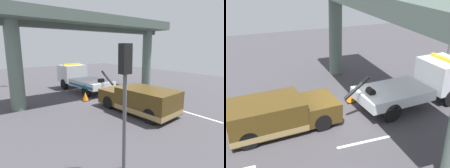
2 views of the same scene
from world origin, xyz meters
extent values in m
cube|color=#423F44|center=(0.00, 0.00, -0.05)|extent=(60.00, 40.00, 0.10)
cube|color=silver|center=(-6.00, -2.38, 0.00)|extent=(2.60, 0.16, 0.01)
cube|color=silver|center=(0.00, -2.38, 0.00)|extent=(2.60, 0.16, 0.01)
cube|color=silver|center=(6.00, -2.38, 0.00)|extent=(2.60, 0.16, 0.01)
cube|color=silver|center=(2.69, -0.10, 0.93)|extent=(4.03, 2.72, 0.55)
cube|color=silver|center=(6.01, 0.19, 1.48)|extent=(2.24, 2.47, 1.65)
cube|color=black|center=(6.62, 0.24, 1.84)|extent=(0.25, 2.21, 0.66)
cube|color=#196B9E|center=(2.59, 1.10, 0.84)|extent=(3.64, 0.33, 0.20)
cylinder|color=black|center=(0.51, -0.29, 1.66)|extent=(1.42, 0.30, 1.07)
cylinder|color=black|center=(1.31, -0.22, 1.32)|extent=(0.40, 0.48, 0.36)
cube|color=yellow|center=(6.01, 0.19, 2.38)|extent=(0.40, 1.93, 0.16)
cylinder|color=black|center=(5.72, 1.21, 0.50)|extent=(1.02, 0.40, 1.00)
cylinder|color=black|center=(5.90, -0.87, 0.50)|extent=(1.02, 0.40, 1.00)
cylinder|color=black|center=(1.84, 0.87, 0.50)|extent=(1.02, 0.40, 1.00)
cylinder|color=black|center=(2.02, -1.20, 0.50)|extent=(1.02, 0.40, 1.00)
cube|color=#4C3814|center=(-3.95, -0.06, 0.91)|extent=(3.63, 2.49, 1.35)
cube|color=#4C3814|center=(-1.37, 0.17, 0.71)|extent=(1.90, 2.25, 0.95)
cube|color=black|center=(-2.21, 0.09, 1.20)|extent=(0.23, 1.93, 0.59)
cube|color=#9E8451|center=(-3.95, -0.06, 0.41)|extent=(3.65, 2.51, 0.28)
cylinder|color=black|center=(-1.60, 1.11, 0.42)|extent=(0.86, 0.35, 0.84)
cylinder|color=black|center=(-1.44, -0.80, 0.42)|extent=(0.86, 0.35, 0.84)
cylinder|color=black|center=(-4.98, 0.82, 0.42)|extent=(0.86, 0.35, 0.84)
cylinder|color=black|center=(-4.82, -1.09, 0.42)|extent=(0.86, 0.35, 0.84)
cylinder|color=#596B60|center=(1.65, 5.97, 2.81)|extent=(0.89, 0.89, 5.63)
cylinder|color=#596B60|center=(1.65, -5.97, 2.81)|extent=(0.89, 0.89, 5.63)
cube|color=#4B5B52|center=(1.65, 0.00, 5.98)|extent=(3.60, 13.94, 0.71)
cube|color=#3E4A43|center=(1.65, 0.00, 5.45)|extent=(0.50, 13.54, 0.36)
cylinder|color=#515456|center=(-7.00, 4.35, 1.59)|extent=(0.12, 0.12, 3.19)
cube|color=black|center=(-7.00, 4.35, 3.64)|extent=(0.28, 0.32, 0.90)
sphere|color=#360605|center=(-6.84, 4.35, 3.94)|extent=(0.18, 0.18, 0.18)
sphere|color=#3A2D06|center=(-6.84, 4.35, 3.64)|extent=(0.18, 0.18, 0.18)
sphere|color=green|center=(-6.84, 4.35, 3.34)|extent=(0.18, 0.18, 0.18)
cylinder|color=#515456|center=(10.00, 4.35, 1.58)|extent=(0.12, 0.12, 3.15)
cube|color=black|center=(10.00, 4.35, 3.60)|extent=(0.28, 0.32, 0.90)
sphere|color=red|center=(10.16, 4.35, 3.90)|extent=(0.18, 0.18, 0.18)
sphere|color=#3A2D06|center=(10.16, 4.35, 3.60)|extent=(0.18, 0.18, 0.18)
sphere|color=black|center=(10.16, 4.35, 3.30)|extent=(0.18, 0.18, 0.18)
cone|color=orange|center=(0.94, 1.48, 0.33)|extent=(0.50, 0.50, 0.66)
cube|color=black|center=(0.94, 1.48, 0.01)|extent=(0.56, 0.56, 0.03)
camera|label=1|loc=(-11.11, 7.90, 3.94)|focal=29.23mm
camera|label=2|loc=(-4.73, -11.80, 7.42)|focal=45.41mm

